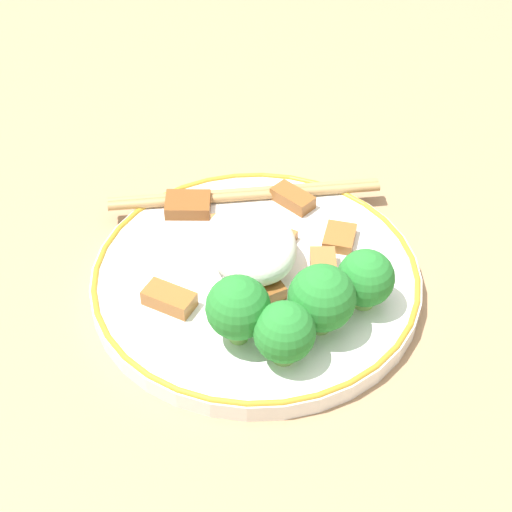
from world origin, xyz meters
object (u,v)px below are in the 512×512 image
object	(u,v)px
plate	(256,279)
broccoli_back_left	(238,308)
broccoli_back_right	(322,299)
chopsticks	(245,194)
broccoli_mid_left	(366,279)
broccoli_back_center	(284,333)

from	to	relation	value
plate	broccoli_back_left	xyz separation A→B (m)	(0.06, -0.04, 0.04)
broccoli_back_right	chopsticks	bearing A→B (deg)	-179.32
chopsticks	broccoli_mid_left	bearing A→B (deg)	15.82
plate	broccoli_mid_left	world-z (taller)	broccoli_mid_left
broccoli_mid_left	chopsticks	xyz separation A→B (m)	(-0.15, -0.04, -0.02)
broccoli_back_left	broccoli_mid_left	distance (m)	0.10
plate	chopsticks	distance (m)	0.10
broccoli_back_right	broccoli_mid_left	world-z (taller)	broccoli_back_right
broccoli_back_left	broccoli_back_right	world-z (taller)	same
broccoli_mid_left	plate	bearing A→B (deg)	-130.99
plate	broccoli_back_left	world-z (taller)	broccoli_back_left
chopsticks	broccoli_back_center	bearing A→B (deg)	-10.55
broccoli_back_right	broccoli_mid_left	xyz separation A→B (m)	(-0.01, 0.04, -0.00)
broccoli_back_center	chopsticks	distance (m)	0.19
broccoli_back_left	chopsticks	distance (m)	0.17
broccoli_back_left	broccoli_back_center	size ratio (longest dim) A/B	1.14
plate	broccoli_back_right	xyz separation A→B (m)	(0.07, 0.03, 0.04)
broccoli_mid_left	chopsticks	world-z (taller)	broccoli_mid_left
broccoli_back_left	broccoli_back_center	bearing A→B (deg)	40.91
broccoli_mid_left	chopsticks	bearing A→B (deg)	-164.18
broccoli_back_left	broccoli_mid_left	bearing A→B (deg)	90.96
plate	broccoli_back_center	bearing A→B (deg)	-6.71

